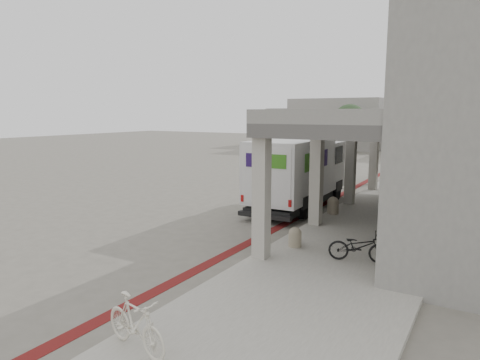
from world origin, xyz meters
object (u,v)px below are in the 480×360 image
Objects in this scene: fedex_truck at (299,171)px; bicycle_black at (359,246)px; bench at (399,221)px; bicycle_cream at (136,324)px; utility_cabinet at (386,213)px.

fedex_truck is 7.12m from bicycle_black.
bench is 1.34× the size of bicycle_black.
bicycle_cream is (-1.92, -6.05, 0.06)m from bicycle_black.
utility_cabinet reaches higher than bench.
bench is 1.33× the size of bicycle_cream.
bicycle_cream reaches higher than bicycle_black.
utility_cabinet is 0.66× the size of bicycle_cream.
bench is at bearing -18.69° from utility_cabinet.
fedex_truck is 5.04m from bench.
bicycle_black is at bearing -55.76° from fedex_truck.
bench is at bearing -26.76° from fedex_truck.
bench is at bearing -1.18° from bicycle_cream.
bicycle_black is at bearing -96.13° from utility_cabinet.
bicycle_cream is (-1.80, -9.76, -0.05)m from utility_cabinet.
bicycle_black is at bearing -110.01° from bench.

